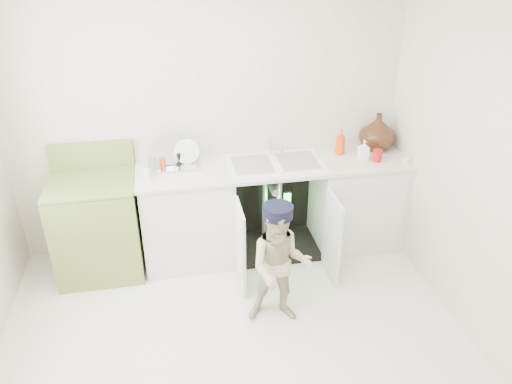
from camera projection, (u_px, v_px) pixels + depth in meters
ground at (236, 346)px, 3.72m from camera, size 3.50×3.50×0.00m
room_shell at (233, 200)px, 3.13m from camera, size 6.00×5.50×1.26m
counter_run at (278, 204)px, 4.64m from camera, size 2.44×1.02×1.25m
avocado_stove at (98, 224)px, 4.35m from camera, size 0.72×0.65×1.11m
repair_worker at (280, 265)px, 3.75m from camera, size 0.55×0.86×1.02m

